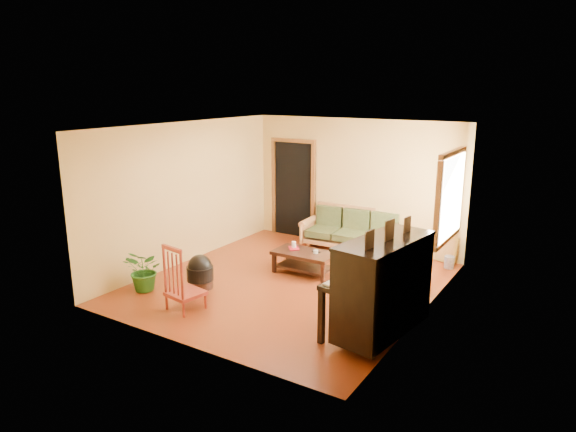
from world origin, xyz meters
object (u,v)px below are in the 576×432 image
Objects in this scene: armchair at (402,272)px; piano at (383,289)px; coffee_table at (305,262)px; potted_plant at (145,270)px; footstool at (200,276)px; sofa at (351,230)px; ceramic_crock at (449,262)px; red_chair at (185,277)px.

piano is at bearing -84.64° from armchair.
armchair is at bearing -5.21° from coffee_table.
footstool is at bearing 40.71° from potted_plant.
sofa is 2.44m from armchair.
coffee_table is at bearing -142.27° from ceramic_crock.
armchair is 3.81× the size of ceramic_crock.
armchair is 3.28m from red_chair.
ceramic_crock is (0.04, 3.13, -0.56)m from piano.
sofa is 1.62m from coffee_table.
armchair is (1.82, -0.17, 0.23)m from coffee_table.
piano reaches higher than armchair.
sofa reaches higher than coffee_table.
potted_plant is (-1.03, 0.18, -0.16)m from red_chair.
piano is 6.77× the size of ceramic_crock.
piano is (2.05, -1.51, 0.47)m from coffee_table.
sofa is 4.56× the size of footstool.
sofa is 2.88× the size of potted_plant.
coffee_table is 0.72× the size of piano.
coffee_table is at bearing 81.25° from red_chair.
red_chair is at bearing -145.21° from armchair.
armchair is 1.96× the size of footstool.
sofa is at bearing 62.39° from potted_plant.
piano is at bearing 8.03° from potted_plant.
sofa is 3.93m from red_chair.
sofa is at bearing 86.51° from red_chair.
footstool is at bearing 126.41° from red_chair.
potted_plant reaches higher than footstool.
coffee_table is 1.85m from armchair.
piano is 3.48× the size of footstool.
piano is at bearing 23.87° from red_chair.
sofa is at bearing 129.43° from armchair.
piano reaches higher than coffee_table.
piano is 2.20× the size of potted_plant.
coffee_table is 4.84× the size of ceramic_crock.
potted_plant is at bearing 179.41° from red_chair.
piano is at bearing -90.79° from ceramic_crock.
ceramic_crock is at bearing 37.73° from coffee_table.
armchair reaches higher than footstool.
red_chair is 1.46× the size of potted_plant.
armchair is 0.56× the size of piano.
armchair is 1.24× the size of potted_plant.
red_chair reaches higher than coffee_table.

